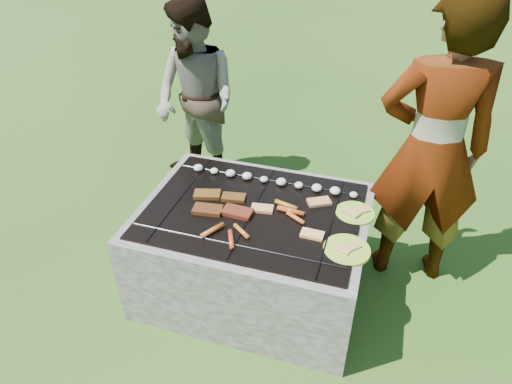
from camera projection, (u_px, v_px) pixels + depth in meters
lawn at (254, 285)px, 2.96m from camera, size 60.00×60.00×0.00m
fire_pit at (254, 252)px, 2.80m from camera, size 1.30×1.00×0.62m
mushrooms at (272, 180)px, 2.83m from camera, size 1.05×0.06×0.04m
pork_slabs at (221, 204)px, 2.64m from camera, size 0.40×0.27×0.02m
sausages at (261, 221)px, 2.50m from camera, size 0.51×0.48×0.03m
bread_on_grate at (298, 213)px, 2.57m from camera, size 0.45×0.40×0.02m
plate_far at (355, 213)px, 2.59m from camera, size 0.27×0.27×0.03m
plate_near at (347, 250)px, 2.34m from camera, size 0.29×0.29×0.03m
cook at (432, 151)px, 2.59m from camera, size 0.72×0.54×1.80m
bystander at (196, 100)px, 3.53m from camera, size 0.91×0.83×1.51m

